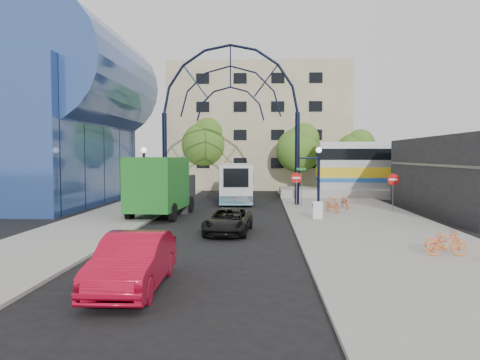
# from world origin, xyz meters

# --- Properties ---
(ground) EXTENTS (120.00, 120.00, 0.00)m
(ground) POSITION_xyz_m (0.00, 0.00, 0.00)
(ground) COLOR black
(ground) RESTS_ON ground
(sidewalk_east) EXTENTS (8.00, 56.00, 0.12)m
(sidewalk_east) POSITION_xyz_m (8.00, 4.00, 0.06)
(sidewalk_east) COLOR gray
(sidewalk_east) RESTS_ON ground
(plaza_west) EXTENTS (5.00, 50.00, 0.12)m
(plaza_west) POSITION_xyz_m (-6.50, 6.00, 0.06)
(plaza_west) COLOR gray
(plaza_west) RESTS_ON ground
(gateway_arch) EXTENTS (13.64, 0.44, 12.10)m
(gateway_arch) POSITION_xyz_m (0.00, 14.00, 8.56)
(gateway_arch) COLOR black
(gateway_arch) RESTS_ON ground
(stop_sign) EXTENTS (0.80, 0.07, 2.50)m
(stop_sign) POSITION_xyz_m (4.80, 12.00, 1.99)
(stop_sign) COLOR slate
(stop_sign) RESTS_ON sidewalk_east
(do_not_enter_sign) EXTENTS (0.76, 0.07, 2.48)m
(do_not_enter_sign) POSITION_xyz_m (11.00, 10.00, 1.98)
(do_not_enter_sign) COLOR slate
(do_not_enter_sign) RESTS_ON sidewalk_east
(street_name_sign) EXTENTS (0.70, 0.70, 2.80)m
(street_name_sign) POSITION_xyz_m (5.20, 12.60, 2.13)
(street_name_sign) COLOR slate
(street_name_sign) RESTS_ON sidewalk_east
(sandwich_board) EXTENTS (0.55, 0.61, 0.99)m
(sandwich_board) POSITION_xyz_m (5.60, 5.98, 0.74)
(sandwich_board) COLOR white
(sandwich_board) RESTS_ON sidewalk_east
(transit_hall) EXTENTS (16.50, 18.00, 14.50)m
(transit_hall) POSITION_xyz_m (-15.30, 15.00, 6.70)
(transit_hall) COLOR #2F4B91
(transit_hall) RESTS_ON ground
(commercial_block_east) EXTENTS (6.00, 16.00, 5.00)m
(commercial_block_east) POSITION_xyz_m (16.00, 10.00, 2.50)
(commercial_block_east) COLOR black
(commercial_block_east) RESTS_ON ground
(apartment_block) EXTENTS (20.00, 12.10, 14.00)m
(apartment_block) POSITION_xyz_m (2.00, 34.97, 7.00)
(apartment_block) COLOR tan
(apartment_block) RESTS_ON ground
(train_platform) EXTENTS (32.00, 5.00, 0.80)m
(train_platform) POSITION_xyz_m (20.00, 22.00, 0.40)
(train_platform) COLOR gray
(train_platform) RESTS_ON ground
(train_car) EXTENTS (25.10, 3.05, 4.20)m
(train_car) POSITION_xyz_m (20.00, 22.00, 2.90)
(train_car) COLOR #B7B7BC
(train_car) RESTS_ON train_platform
(tree_north_a) EXTENTS (4.48, 4.48, 7.00)m
(tree_north_a) POSITION_xyz_m (6.12, 25.93, 4.61)
(tree_north_a) COLOR #382314
(tree_north_a) RESTS_ON ground
(tree_north_b) EXTENTS (5.12, 5.12, 8.00)m
(tree_north_b) POSITION_xyz_m (-3.88, 29.93, 5.27)
(tree_north_b) COLOR #382314
(tree_north_b) RESTS_ON ground
(tree_north_c) EXTENTS (4.16, 4.16, 6.50)m
(tree_north_c) POSITION_xyz_m (12.12, 27.93, 4.28)
(tree_north_c) COLOR #382314
(tree_north_c) RESTS_ON ground
(city_bus) EXTENTS (3.13, 11.30, 3.07)m
(city_bus) POSITION_xyz_m (0.19, 18.06, 1.60)
(city_bus) COLOR silver
(city_bus) RESTS_ON ground
(green_truck) EXTENTS (3.24, 7.47, 3.69)m
(green_truck) POSITION_xyz_m (-3.83, 7.70, 1.84)
(green_truck) COLOR black
(green_truck) RESTS_ON ground
(black_suv) EXTENTS (2.34, 4.55, 1.23)m
(black_suv) POSITION_xyz_m (0.77, 1.41, 0.61)
(black_suv) COLOR black
(black_suv) RESTS_ON ground
(red_sedan) EXTENTS (1.73, 4.79, 1.57)m
(red_sedan) POSITION_xyz_m (-1.23, -8.17, 0.78)
(red_sedan) COLOR #B20A26
(red_sedan) RESTS_ON ground
(bike_near_a) EXTENTS (0.83, 1.91, 0.98)m
(bike_near_a) POSITION_xyz_m (8.20, 11.83, 0.61)
(bike_near_a) COLOR #D2612A
(bike_near_a) RESTS_ON sidewalk_east
(bike_near_b) EXTENTS (1.14, 1.80, 1.05)m
(bike_near_b) POSITION_xyz_m (6.92, 9.18, 0.64)
(bike_near_b) COLOR orange
(bike_near_b) RESTS_ON sidewalk_east
(bike_far_a) EXTENTS (1.68, 0.94, 0.84)m
(bike_far_a) POSITION_xyz_m (9.39, -2.88, 0.54)
(bike_far_a) COLOR #FC5832
(bike_far_a) RESTS_ON sidewalk_east
(bike_far_b) EXTENTS (1.50, 0.42, 0.90)m
(bike_far_b) POSITION_xyz_m (9.16, -3.84, 0.57)
(bike_far_b) COLOR orange
(bike_far_b) RESTS_ON sidewalk_east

